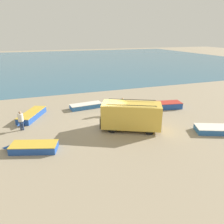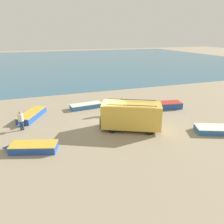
% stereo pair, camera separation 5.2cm
% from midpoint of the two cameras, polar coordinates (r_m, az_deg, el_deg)
% --- Properties ---
extents(ground_plane, '(200.00, 200.00, 0.00)m').
position_cam_midpoint_polar(ground_plane, '(19.75, -0.99, -3.51)').
color(ground_plane, gray).
extents(sea_water, '(120.00, 80.00, 0.01)m').
position_cam_midpoint_polar(sea_water, '(69.88, -15.10, 12.72)').
color(sea_water, '#33607A').
rests_on(sea_water, ground_plane).
extents(parked_van, '(5.38, 4.04, 2.47)m').
position_cam_midpoint_polar(parked_van, '(18.56, 5.04, -0.90)').
color(parked_van, gold).
rests_on(parked_van, ground_plane).
extents(fishing_rowboat_0, '(2.96, 4.67, 0.60)m').
position_cam_midpoint_polar(fishing_rowboat_0, '(22.63, -20.29, -0.87)').
color(fishing_rowboat_0, '#234CA3').
rests_on(fishing_rowboat_0, ground_plane).
extents(fishing_rowboat_1, '(4.90, 2.10, 0.67)m').
position_cam_midpoint_polar(fishing_rowboat_1, '(24.72, 12.94, 1.67)').
color(fishing_rowboat_1, '#234CA3').
rests_on(fishing_rowboat_1, ground_plane).
extents(fishing_rowboat_2, '(3.97, 2.25, 0.54)m').
position_cam_midpoint_polar(fishing_rowboat_2, '(16.55, -20.02, -8.62)').
color(fishing_rowboat_2, '#234CA3').
rests_on(fishing_rowboat_2, ground_plane).
extents(fishing_rowboat_3, '(4.30, 1.64, 0.50)m').
position_cam_midpoint_polar(fishing_rowboat_3, '(24.44, -6.42, 1.64)').
color(fishing_rowboat_3, '#2D66AD').
rests_on(fishing_rowboat_3, ground_plane).
extents(fishing_rowboat_4, '(4.52, 2.86, 0.49)m').
position_cam_midpoint_polar(fishing_rowboat_4, '(20.40, 26.41, -4.17)').
color(fishing_rowboat_4, '#2D66AD').
rests_on(fishing_rowboat_4, ground_plane).
extents(fisherman_0, '(0.45, 0.45, 1.70)m').
position_cam_midpoint_polar(fisherman_0, '(19.98, -22.66, -1.68)').
color(fisherman_0, navy).
rests_on(fisherman_0, ground_plane).
extents(fisherman_1, '(0.44, 0.44, 1.67)m').
position_cam_midpoint_polar(fisherman_1, '(22.38, 2.84, 2.05)').
color(fisherman_1, '#5B564C').
rests_on(fisherman_1, ground_plane).
extents(fisherman_2, '(0.42, 0.42, 1.61)m').
position_cam_midpoint_polar(fisherman_2, '(22.04, -0.70, 1.68)').
color(fisherman_2, '#38383D').
rests_on(fisherman_2, ground_plane).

